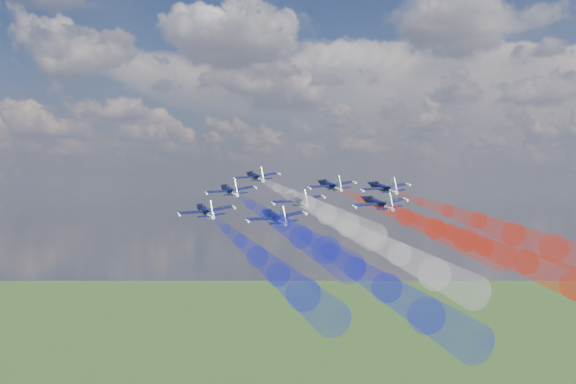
% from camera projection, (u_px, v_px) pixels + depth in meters
% --- Properties ---
extents(jet_lead, '(17.49, 17.72, 7.15)m').
position_uv_depth(jet_lead, '(255.00, 177.00, 160.92)').
color(jet_lead, black).
extents(trail_lead, '(41.64, 41.22, 14.12)m').
position_uv_depth(trail_lead, '(308.00, 204.00, 130.30)').
color(trail_lead, white).
extents(jet_inner_left, '(17.49, 17.72, 7.15)m').
position_uv_depth(jet_inner_left, '(230.00, 191.00, 147.34)').
color(jet_inner_left, black).
extents(trail_inner_left, '(41.64, 41.22, 14.12)m').
position_uv_depth(trail_inner_left, '(282.00, 224.00, 116.73)').
color(trail_inner_left, '#1921D8').
extents(jet_inner_right, '(17.49, 17.72, 7.15)m').
position_uv_depth(jet_inner_right, '(330.00, 186.00, 152.10)').
color(jet_inner_right, black).
extents(trail_inner_right, '(41.64, 41.22, 14.12)m').
position_uv_depth(trail_inner_right, '(406.00, 217.00, 121.49)').
color(trail_inner_right, red).
extents(jet_outer_left, '(17.49, 17.72, 7.15)m').
position_uv_depth(jet_outer_left, '(205.00, 211.00, 132.19)').
color(jet_outer_left, black).
extents(trail_outer_left, '(41.64, 41.22, 14.12)m').
position_uv_depth(trail_outer_left, '(258.00, 256.00, 101.57)').
color(trail_outer_left, '#1921D8').
extents(jet_center_third, '(17.49, 17.72, 7.15)m').
position_uv_depth(jet_center_third, '(296.00, 200.00, 138.36)').
color(jet_center_third, black).
extents(trail_center_third, '(41.64, 41.22, 14.12)m').
position_uv_depth(trail_center_third, '(372.00, 240.00, 107.74)').
color(trail_center_third, white).
extents(jet_outer_right, '(17.49, 17.72, 7.15)m').
position_uv_depth(jet_outer_right, '(383.00, 188.00, 144.67)').
color(jet_outer_right, black).
extents(trail_outer_right, '(41.64, 41.22, 14.12)m').
position_uv_depth(trail_outer_right, '(478.00, 222.00, 114.05)').
color(trail_outer_right, red).
extents(jet_rear_left, '(17.49, 17.72, 7.15)m').
position_uv_depth(jet_rear_left, '(275.00, 217.00, 123.33)').
color(jet_rear_left, black).
extents(trail_rear_left, '(41.64, 41.22, 14.12)m').
position_uv_depth(trail_rear_left, '(355.00, 268.00, 92.71)').
color(trail_rear_left, '#1921D8').
extents(jet_rear_right, '(17.49, 17.72, 7.15)m').
position_uv_depth(jet_rear_right, '(378.00, 203.00, 130.74)').
color(jet_rear_right, black).
extents(trail_rear_right, '(41.64, 41.22, 14.12)m').
position_uv_depth(trail_rear_right, '(484.00, 247.00, 100.12)').
color(trail_rear_right, red).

